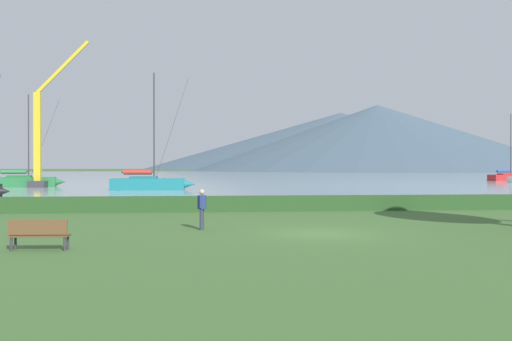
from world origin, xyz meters
TOP-DOWN VIEW (x-y plane):
  - ground_plane at (0.00, 0.00)m, footprint 1000.00×1000.00m
  - harbor_water at (0.00, 137.00)m, footprint 320.00×246.00m
  - hedge_line at (0.00, 11.00)m, footprint 80.00×1.20m
  - sailboat_slip_0 at (-10.29, 40.47)m, footprint 9.10×2.75m
  - sailboat_slip_1 at (-26.50, 50.41)m, footprint 9.03×4.05m
  - sailboat_slip_5 at (49.70, 73.22)m, footprint 8.10×3.50m
  - park_bench_near_path at (-9.50, -3.44)m, footprint 1.79×0.56m
  - person_standing_walker at (-4.54, 1.72)m, footprint 0.36×0.56m
  - dock_crane at (-24.12, 48.88)m, footprint 7.14×2.00m
  - distant_hill_west_ridge at (104.88, 411.58)m, footprint 311.67×311.67m
  - distant_hill_central_peak at (94.85, 288.01)m, footprint 209.27×209.27m

SIDE VIEW (x-z plane):
  - ground_plane at x=0.00m, z-range 0.00..0.00m
  - harbor_water at x=0.00m, z-range 0.00..0.00m
  - hedge_line at x=0.00m, z-range 0.00..0.86m
  - park_bench_near_path at x=-9.50m, z-range 0.06..1.01m
  - sailboat_slip_5 at x=49.70m, z-range -5.26..6.62m
  - sailboat_slip_1 at x=-26.50m, z-range -4.99..6.47m
  - sailboat_slip_0 at x=-10.29m, z-range -5.61..7.15m
  - person_standing_walker at x=-4.54m, z-range 0.15..1.80m
  - dock_crane at x=-24.12m, z-range -3.60..14.36m
  - distant_hill_central_peak at x=94.85m, z-range 0.00..37.42m
  - distant_hill_west_ridge at x=104.88m, z-range 0.00..44.77m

